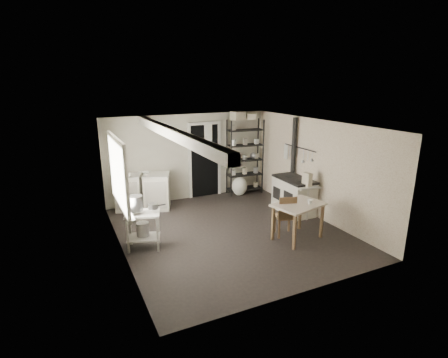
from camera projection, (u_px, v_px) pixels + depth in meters
name	position (u px, v px, depth m)	size (l,w,h in m)	color
floor	(230.00, 231.00, 7.55)	(5.00, 5.00, 0.00)	black
ceiling	(231.00, 125.00, 6.92)	(5.00, 5.00, 0.00)	silver
wall_back	(189.00, 157.00, 9.41)	(4.50, 0.02, 2.30)	#B6B19B
wall_front	(307.00, 223.00, 5.07)	(4.50, 0.02, 2.30)	#B6B19B
wall_left	(119.00, 195.00, 6.30)	(0.02, 5.00, 2.30)	#B6B19B
wall_right	(316.00, 169.00, 8.17)	(0.02, 5.00, 2.30)	#B6B19B
window	(117.00, 174.00, 6.39)	(0.12, 1.76, 1.28)	beige
doorway	(205.00, 161.00, 9.61)	(0.96, 0.10, 2.08)	beige
ceiling_beam	(173.00, 133.00, 6.45)	(0.18, 5.00, 0.18)	beige
wallpaper_panel	(316.00, 169.00, 8.16)	(0.01, 5.00, 2.30)	beige
utensil_rail	(299.00, 148.00, 8.56)	(0.06, 1.20, 0.44)	#B9BABC
prep_table	(143.00, 229.00, 6.70)	(0.64, 0.46, 0.73)	beige
stockpot	(136.00, 203.00, 6.50)	(0.27, 0.27, 0.29)	#B9BABC
saucepan	(153.00, 206.00, 6.61)	(0.19, 0.19, 0.10)	#B9BABC
bucket	(143.00, 229.00, 6.72)	(0.24, 0.24, 0.26)	#B9BABC
base_cabinets	(143.00, 191.00, 8.75)	(1.38, 0.59, 0.91)	silver
mixing_bowl	(146.00, 172.00, 8.67)	(0.28, 0.28, 0.07)	white
counter_cup	(128.00, 175.00, 8.37)	(0.12, 0.12, 0.10)	white
shelf_rack	(245.00, 161.00, 9.87)	(1.00, 0.39, 2.11)	black
shelf_jar	(234.00, 147.00, 9.60)	(0.08, 0.08, 0.18)	white
storage_box_a	(238.00, 124.00, 9.51)	(0.33, 0.29, 0.23)	beige
storage_box_b	(251.00, 124.00, 9.65)	(0.26, 0.24, 0.17)	beige
stove	(294.00, 195.00, 8.54)	(0.61, 1.10, 0.87)	silver
stovepipe	(294.00, 145.00, 8.66)	(0.12, 0.12, 1.53)	black
side_ledge	(307.00, 203.00, 8.05)	(0.53, 0.29, 0.82)	beige
oats_box	(307.00, 178.00, 7.92)	(0.12, 0.21, 0.31)	beige
work_table	(298.00, 221.00, 7.11)	(1.00, 0.70, 0.76)	beige
table_cup	(310.00, 202.00, 6.99)	(0.10, 0.10, 0.09)	white
chair	(285.00, 213.00, 7.26)	(0.37, 0.39, 0.89)	brown
flour_sack	(239.00, 187.00, 9.85)	(0.44, 0.38, 0.53)	silver
floor_crock	(295.00, 217.00, 8.13)	(0.11, 0.11, 0.14)	white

